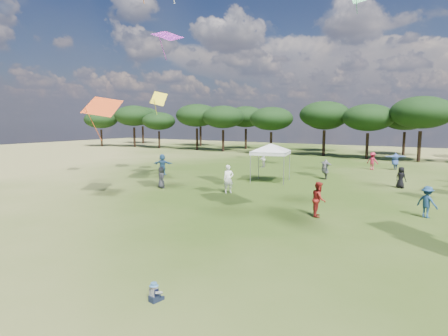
# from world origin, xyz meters

# --- Properties ---
(tree_line) EXTENTS (108.78, 17.63, 7.77)m
(tree_line) POSITION_xyz_m (2.39, 47.41, 5.42)
(tree_line) COLOR black
(tree_line) RESTS_ON ground
(tent_left) EXTENTS (5.42, 5.42, 3.31)m
(tent_left) POSITION_xyz_m (-5.65, 22.09, 2.88)
(tent_left) COLOR gray
(tent_left) RESTS_ON ground
(toddler) EXTENTS (0.37, 0.41, 0.53)m
(toddler) POSITION_xyz_m (-0.19, 2.46, 0.24)
(toddler) COLOR black
(toddler) RESTS_ON ground
(festival_crowd) EXTENTS (29.75, 22.57, 1.87)m
(festival_crowd) POSITION_xyz_m (-1.38, 24.86, 0.86)
(festival_crowd) COLOR maroon
(festival_crowd) RESTS_ON ground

